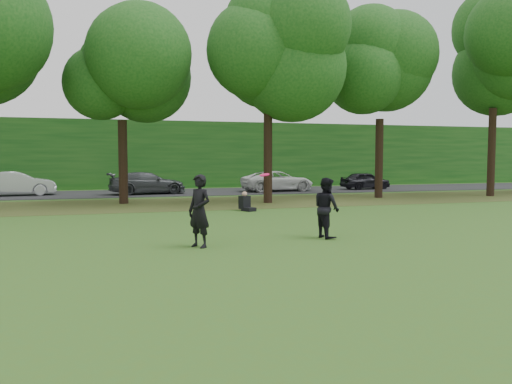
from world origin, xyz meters
TOP-DOWN VIEW (x-y plane):
  - ground at (0.00, 0.00)m, footprint 120.00×120.00m
  - leaf_litter at (0.00, 13.00)m, footprint 60.00×7.00m
  - street at (0.00, 21.00)m, footprint 70.00×7.00m
  - far_hedge at (0.00, 27.00)m, footprint 70.00×3.00m
  - player_left at (-1.51, 0.95)m, footprint 0.76×0.81m
  - player_right at (2.24, 1.40)m, footprint 0.76×0.92m
  - parked_cars at (-0.94, 20.35)m, footprint 36.85×3.20m
  - frisbee at (0.37, 1.38)m, footprint 0.30×0.31m
  - seated_person at (1.94, 9.02)m, footprint 0.67×0.83m
  - tree_line at (-0.34, 12.94)m, footprint 55.30×7.90m

SIDE VIEW (x-z plane):
  - ground at x=0.00m, z-range 0.00..0.00m
  - leaf_litter at x=0.00m, z-range 0.00..0.01m
  - street at x=0.00m, z-range 0.00..0.02m
  - seated_person at x=1.94m, z-range -0.10..0.73m
  - parked_cars at x=-0.94m, z-range -0.02..1.41m
  - player_right at x=2.24m, z-range 0.00..1.73m
  - player_left at x=-1.51m, z-range 0.00..1.87m
  - frisbee at x=0.37m, z-range 1.77..1.88m
  - far_hedge at x=0.00m, z-range 0.00..5.00m
  - tree_line at x=-0.34m, z-range 1.69..14.00m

